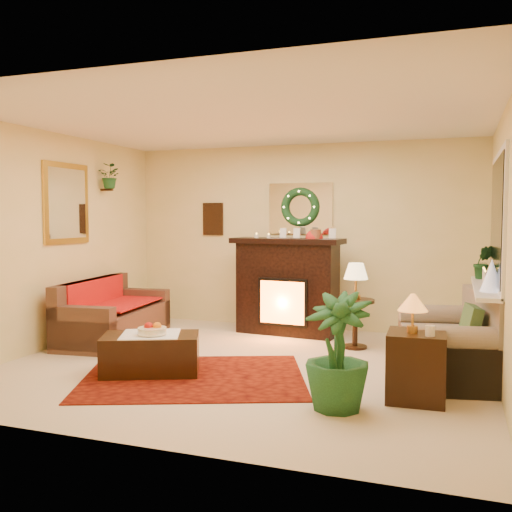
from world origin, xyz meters
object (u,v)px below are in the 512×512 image
(sofa, at_px, (115,306))
(end_table_square, at_px, (416,370))
(coffee_table, at_px, (151,353))
(fireplace, at_px, (287,294))
(side_table_round, at_px, (355,321))
(loveseat, at_px, (450,335))

(sofa, distance_m, end_table_square, 4.03)
(end_table_square, distance_m, coffee_table, 2.58)
(coffee_table, bearing_deg, fireplace, 49.12)
(sofa, distance_m, side_table_round, 3.06)
(sofa, relative_size, fireplace, 1.35)
(side_table_round, distance_m, coffee_table, 2.53)
(end_table_square, bearing_deg, coffee_table, -179.13)
(loveseat, bearing_deg, end_table_square, -118.33)
(loveseat, relative_size, coffee_table, 1.53)
(loveseat, xyz_separation_m, side_table_round, (-1.09, 0.92, -0.10))
(sofa, xyz_separation_m, coffee_table, (1.26, -1.26, -0.22))
(loveseat, xyz_separation_m, coffee_table, (-2.84, -0.91, -0.21))
(loveseat, xyz_separation_m, end_table_square, (-0.26, -0.87, -0.15))
(sofa, xyz_separation_m, side_table_round, (3.01, 0.56, -0.10))
(sofa, bearing_deg, side_table_round, 4.35)
(sofa, height_order, coffee_table, sofa)
(fireplace, height_order, end_table_square, fireplace)
(side_table_round, relative_size, coffee_table, 0.62)
(sofa, bearing_deg, fireplace, 22.25)
(fireplace, distance_m, coffee_table, 2.49)
(loveseat, relative_size, end_table_square, 2.45)
(side_table_round, bearing_deg, coffee_table, -133.79)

